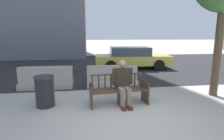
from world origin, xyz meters
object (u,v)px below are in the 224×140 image
street_bench (119,91)px  car_taxi_near (131,57)px  jersey_barrier_centre (112,78)px  trash_bin (45,91)px  seated_person (123,82)px  jersey_barrier_left (47,79)px

street_bench → car_taxi_near: car_taxi_near is taller
jersey_barrier_centre → trash_bin: 2.84m
seated_person → car_taxi_near: car_taxi_near is taller
street_bench → trash_bin: (-2.12, 0.13, 0.05)m
seated_person → jersey_barrier_left: size_ratio=0.66×
jersey_barrier_centre → jersey_barrier_left: same height
car_taxi_near → trash_bin: (-3.96, -5.68, -0.23)m
car_taxi_near → trash_bin: car_taxi_near is taller
seated_person → jersey_barrier_centre: bearing=91.2°
jersey_barrier_centre → car_taxi_near: bearing=65.4°
seated_person → trash_bin: size_ratio=1.48×
jersey_barrier_centre → jersey_barrier_left: bearing=178.3°
street_bench → seated_person: 0.32m
jersey_barrier_left → trash_bin: size_ratio=2.26×
car_taxi_near → street_bench: bearing=-107.6°
jersey_barrier_centre → trash_bin: size_ratio=2.26×
street_bench → trash_bin: trash_bin is taller
seated_person → car_taxi_near: size_ratio=0.28×
street_bench → jersey_barrier_centre: street_bench is taller
street_bench → seated_person: size_ratio=1.31×
street_bench → jersey_barrier_centre: bearing=87.9°
jersey_barrier_centre → jersey_barrier_left: size_ratio=1.00×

